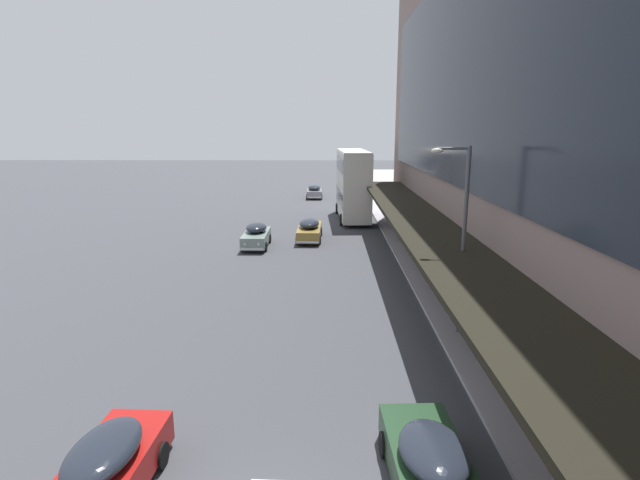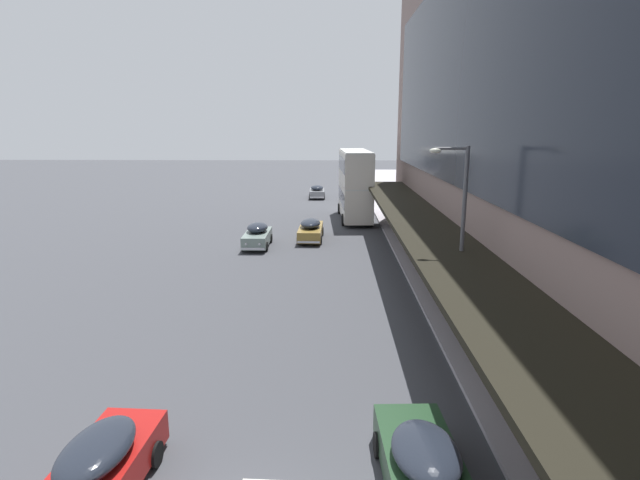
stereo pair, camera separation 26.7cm
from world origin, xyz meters
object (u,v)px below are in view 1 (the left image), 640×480
object	(u,v)px
transit_bus_kerbside_front	(353,183)
sedan_second_mid	(102,476)
sedan_trailing_near	(309,229)
sedan_lead_mid	(256,235)
street_lamp	(460,228)
sedan_second_near	(430,465)
sedan_far_back	(314,192)
pedestrian_at_kerb	(479,318)

from	to	relation	value
transit_bus_kerbside_front	sedan_second_mid	world-z (taller)	transit_bus_kerbside_front
transit_bus_kerbside_front	sedan_trailing_near	size ratio (longest dim) A/B	1.86
sedan_lead_mid	street_lamp	distance (m)	18.58
street_lamp	sedan_second_mid	bearing A→B (deg)	-136.70
sedan_second_near	sedan_second_mid	bearing A→B (deg)	-176.06
transit_bus_kerbside_front	street_lamp	bearing A→B (deg)	-83.87
sedan_far_back	sedan_trailing_near	bearing A→B (deg)	-89.57
sedan_second_near	sedan_far_back	bearing A→B (deg)	94.43
sedan_second_near	sedan_lead_mid	world-z (taller)	sedan_lead_mid
sedan_second_mid	sedan_trailing_near	bearing A→B (deg)	82.29
sedan_lead_mid	pedestrian_at_kerb	world-z (taller)	pedestrian_at_kerb
transit_bus_kerbside_front	pedestrian_at_kerb	size ratio (longest dim) A/B	5.05
sedan_far_back	sedan_trailing_near	size ratio (longest dim) A/B	0.88
sedan_far_back	pedestrian_at_kerb	size ratio (longest dim) A/B	2.38
sedan_trailing_near	sedan_lead_mid	bearing A→B (deg)	-148.52
sedan_far_back	sedan_second_mid	distance (m)	49.64
sedan_lead_mid	sedan_trailing_near	bearing A→B (deg)	31.48
transit_bus_kerbside_front	sedan_lead_mid	xyz separation A→B (m)	(-7.30, -10.74, -2.54)
pedestrian_at_kerb	sedan_far_back	bearing A→B (deg)	99.93
sedan_lead_mid	sedan_far_back	bearing A→B (deg)	82.01
sedan_far_back	sedan_second_near	bearing A→B (deg)	-85.57
sedan_second_near	street_lamp	xyz separation A→B (m)	(2.80, 8.99, 3.68)
sedan_lead_mid	sedan_second_near	bearing A→B (deg)	-73.23
sedan_trailing_near	sedan_second_mid	xyz separation A→B (m)	(-3.64, -26.91, -0.01)
street_lamp	sedan_lead_mid	bearing A→B (deg)	123.59
sedan_trailing_near	street_lamp	size ratio (longest dim) A/B	0.68
sedan_trailing_near	pedestrian_at_kerb	xyz separation A→B (m)	(7.03, -18.54, 0.39)
sedan_trailing_near	pedestrian_at_kerb	distance (m)	19.83
sedan_trailing_near	street_lamp	bearing A→B (deg)	-69.75
transit_bus_kerbside_front	sedan_far_back	distance (m)	14.83
sedan_second_near	sedan_trailing_near	bearing A→B (deg)	97.83
sedan_far_back	sedan_trailing_near	world-z (taller)	sedan_trailing_near
transit_bus_kerbside_front	sedan_second_near	distance (m)	35.01
sedan_lead_mid	street_lamp	xyz separation A→B (m)	(10.08, -15.18, 3.61)
sedan_trailing_near	sedan_second_near	bearing A→B (deg)	-82.17
sedan_far_back	sedan_lead_mid	world-z (taller)	sedan_lead_mid
sedan_far_back	sedan_second_mid	xyz separation A→B (m)	(-3.47, -49.52, 0.01)
transit_bus_kerbside_front	sedan_second_near	world-z (taller)	transit_bus_kerbside_front
transit_bus_kerbside_front	street_lamp	xyz separation A→B (m)	(2.79, -25.92, 1.07)
transit_bus_kerbside_front	sedan_second_mid	xyz separation A→B (m)	(-7.28, -35.41, -2.58)
sedan_trailing_near	sedan_second_mid	bearing A→B (deg)	-97.71
transit_bus_kerbside_front	sedan_lead_mid	distance (m)	13.23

